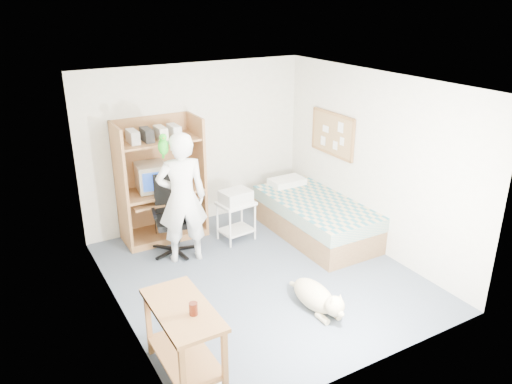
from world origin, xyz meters
TOP-DOWN VIEW (x-y plane):
  - floor at (0.00, 0.00)m, footprint 4.00×4.00m
  - wall_back at (0.00, 2.00)m, footprint 3.60×0.02m
  - wall_right at (1.80, 0.00)m, footprint 0.02×4.00m
  - wall_left at (-1.80, 0.00)m, footprint 0.02×4.00m
  - ceiling at (0.00, 0.00)m, footprint 3.60×4.00m
  - computer_hutch at (-0.70, 1.74)m, footprint 1.20×0.63m
  - bed at (1.30, 0.62)m, footprint 1.02×2.02m
  - side_desk at (-1.55, -1.20)m, footprint 0.50×1.00m
  - corkboard at (1.77, 0.90)m, footprint 0.04×0.94m
  - office_chair at (-0.73, 1.21)m, footprint 0.61×0.61m
  - person at (-0.69, 0.90)m, footprint 0.74×0.57m
  - parrot at (-0.89, 0.92)m, footprint 0.13×0.23m
  - dog at (0.17, -0.97)m, footprint 0.33×1.00m
  - printer_cart at (0.20, 1.07)m, footprint 0.54×0.46m
  - printer at (0.20, 1.07)m, footprint 0.45×0.37m
  - crt_monitor at (-0.82, 1.75)m, footprint 0.46×0.48m
  - keyboard at (-0.66, 1.58)m, footprint 0.47×0.21m
  - pencil_cup at (-0.32, 1.65)m, footprint 0.08×0.08m
  - drink_glass at (-1.50, -1.35)m, footprint 0.08×0.08m
  - floor_box_a at (-1.46, -1.45)m, footprint 0.31×0.28m

SIDE VIEW (x-z plane):
  - floor at x=0.00m, z-range 0.00..0.00m
  - floor_box_a at x=-1.46m, z-range 0.00..0.10m
  - dog at x=0.17m, z-range -0.02..0.35m
  - bed at x=1.30m, z-range -0.04..0.62m
  - office_chair at x=-0.73m, z-range -0.16..0.94m
  - printer_cart at x=0.20m, z-range 0.10..0.70m
  - side_desk at x=-1.55m, z-range 0.12..0.87m
  - keyboard at x=-0.66m, z-range 0.66..0.69m
  - printer at x=0.20m, z-range 0.60..0.78m
  - drink_glass at x=-1.50m, z-range 0.75..0.87m
  - pencil_cup at x=-0.32m, z-range 0.76..0.88m
  - computer_hutch at x=-0.70m, z-range -0.08..1.72m
  - person at x=-0.69m, z-range 0.00..1.81m
  - crt_monitor at x=-0.82m, z-range 0.77..1.16m
  - wall_back at x=0.00m, z-range 0.00..2.50m
  - wall_right at x=1.80m, z-range 0.00..2.50m
  - wall_left at x=-1.80m, z-range 0.00..2.50m
  - corkboard at x=1.77m, z-range 1.12..1.78m
  - parrot at x=-0.89m, z-range 1.48..1.84m
  - ceiling at x=0.00m, z-range 2.49..2.51m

